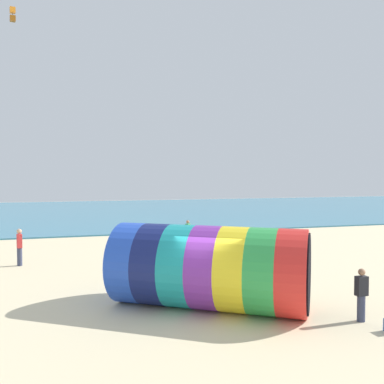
# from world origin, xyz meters

# --- Properties ---
(ground_plane) EXTENTS (120.00, 120.00, 0.00)m
(ground_plane) POSITION_xyz_m (0.00, 0.00, 0.00)
(ground_plane) COLOR beige
(sea) EXTENTS (120.00, 40.00, 0.10)m
(sea) POSITION_xyz_m (0.00, 38.05, 0.05)
(sea) COLOR teal
(sea) RESTS_ON ground
(giant_inflatable_tube) EXTENTS (6.83, 5.82, 2.76)m
(giant_inflatable_tube) POSITION_xyz_m (-0.01, 0.12, 1.38)
(giant_inflatable_tube) COLOR blue
(giant_inflatable_tube) RESTS_ON ground
(kite_handler) EXTENTS (0.37, 0.24, 1.62)m
(kite_handler) POSITION_xyz_m (4.02, -2.33, 0.82)
(kite_handler) COLOR #383D56
(kite_handler) RESTS_ON ground
(kite_orange_box) EXTENTS (0.39, 0.39, 0.95)m
(kite_orange_box) POSITION_xyz_m (-7.76, 16.53, 14.64)
(kite_orange_box) COLOR orange
(bystander_near_water) EXTENTS (0.30, 0.40, 1.81)m
(bystander_near_water) POSITION_xyz_m (-6.80, 9.01, 0.94)
(bystander_near_water) COLOR #383D56
(bystander_near_water) RESTS_ON ground
(bystander_mid_beach) EXTENTS (0.40, 0.42, 1.55)m
(bystander_mid_beach) POSITION_xyz_m (2.79, 12.84, 0.78)
(bystander_mid_beach) COLOR #726651
(bystander_mid_beach) RESTS_ON ground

